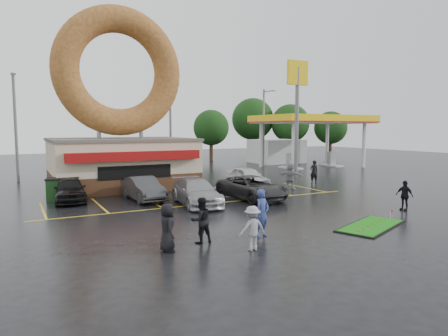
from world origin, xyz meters
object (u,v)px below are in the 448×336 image
car_silver (197,192)px  streetlight_mid (171,125)px  shell_sign (297,96)px  person_blue (262,213)px  donut_shop (120,128)px  streetlight_right (264,126)px  gas_station (296,135)px  dumpster (63,189)px  person_cameraman (404,195)px  car_grey (252,188)px  car_black (70,189)px  car_white (247,177)px  car_dgrey (143,188)px  putting_green (371,226)px  streetlight_left (15,124)px

car_silver → streetlight_mid: bearing=81.1°
shell_sign → person_blue: (-14.38, -16.10, -6.39)m
donut_shop → streetlight_right: bearing=25.2°
gas_station → shell_sign: 11.93m
person_blue → gas_station: bearing=32.1°
donut_shop → dumpster: bearing=-138.6°
gas_station → person_cameraman: bearing=-115.6°
person_blue → car_grey: bearing=43.5°
gas_station → car_grey: bearing=-134.5°
donut_shop → car_silver: donut_shop is taller
car_black → dumpster: 0.93m
streetlight_mid → car_white: 13.59m
car_white → car_black: bearing=-179.6°
donut_shop → car_white: bearing=-31.0°
streetlight_mid → car_grey: size_ratio=1.71×
car_grey → dumpster: size_ratio=2.92×
donut_shop → car_white: (8.27, -4.97, -3.69)m
dumpster → car_grey: bearing=-14.6°
car_dgrey → person_cameraman: bearing=-43.3°
person_cameraman → dumpster: person_cameraman is taller
car_white → putting_green: bearing=-95.5°
streetlight_left → car_white: size_ratio=1.99×
streetlight_left → car_silver: (9.07, -16.42, -4.05)m
donut_shop → putting_green: bearing=-68.9°
streetlight_right → car_white: bearing=-127.6°
donut_shop → streetlight_left: 9.87m
streetlight_left → donut_shop: bearing=-44.8°
donut_shop → shell_sign: size_ratio=1.27×
streetlight_left → car_black: (2.66, -11.92, -4.03)m
streetlight_right → car_dgrey: streetlight_right is taller
donut_shop → gas_station: 24.35m
putting_green → donut_shop: bearing=111.1°
car_dgrey → person_cameraman: 15.14m
car_silver → car_white: bearing=42.9°
donut_shop → car_grey: donut_shop is taller
donut_shop → car_dgrey: size_ratio=3.05×
streetlight_left → person_blue: (8.62, -24.01, -3.80)m
gas_station → car_white: bearing=-138.7°
streetlight_left → streetlight_right: 26.08m
donut_shop → person_blue: size_ratio=6.87×
car_silver → donut_shop: bearing=109.2°
streetlight_left → car_black: bearing=-77.4°
donut_shop → car_silver: (2.07, -9.47, -3.73)m
streetlight_mid → donut_shop: bearing=-131.4°
shell_sign → streetlight_mid: 12.93m
car_silver → putting_green: bearing=-53.3°
streetlight_right → car_dgrey: 25.05m
streetlight_left → person_cameraman: streetlight_left is taller
donut_shop → person_cameraman: (11.38, -16.25, -3.65)m
car_white → shell_sign: bearing=27.8°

